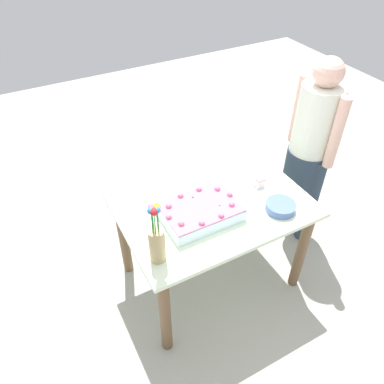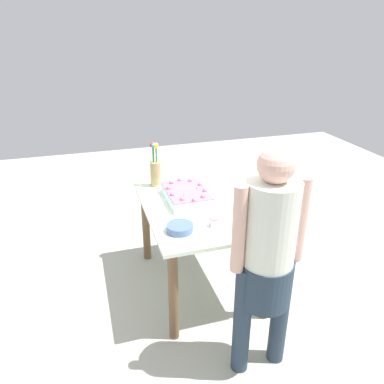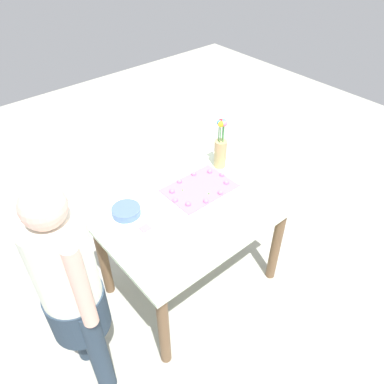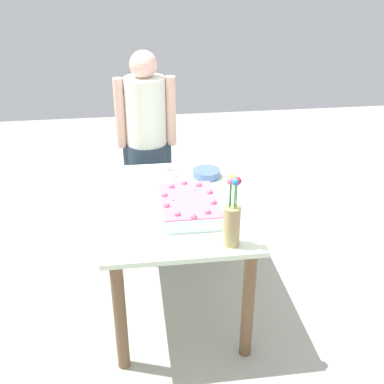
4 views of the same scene
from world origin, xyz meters
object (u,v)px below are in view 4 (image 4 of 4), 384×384
(sheet_cake, at_px, (189,206))
(cake_knife, at_px, (131,244))
(serving_plate_with_slice, at_px, (170,175))
(person_standing, at_px, (147,136))
(fruit_bowl, at_px, (207,173))
(flower_vase, at_px, (232,219))

(sheet_cake, distance_m, cake_knife, 0.45)
(serving_plate_with_slice, xyz_separation_m, cake_knife, (0.77, -0.28, -0.02))
(sheet_cake, height_order, cake_knife, sheet_cake)
(serving_plate_with_slice, xyz_separation_m, person_standing, (-0.54, -0.13, 0.08))
(sheet_cake, xyz_separation_m, person_standing, (-1.02, -0.19, 0.06))
(sheet_cake, distance_m, fruit_bowl, 0.50)
(sheet_cake, distance_m, flower_vase, 0.41)
(sheet_cake, relative_size, serving_plate_with_slice, 2.53)
(sheet_cake, height_order, serving_plate_with_slice, sheet_cake)
(serving_plate_with_slice, height_order, flower_vase, flower_vase)
(flower_vase, height_order, fruit_bowl, flower_vase)
(fruit_bowl, distance_m, person_standing, 0.67)
(flower_vase, relative_size, fruit_bowl, 2.09)
(cake_knife, distance_m, fruit_bowl, 0.92)
(flower_vase, distance_m, fruit_bowl, 0.84)
(cake_knife, bearing_deg, flower_vase, 135.71)
(sheet_cake, height_order, fruit_bowl, sheet_cake)
(flower_vase, xyz_separation_m, fruit_bowl, (-0.83, 0.01, -0.12))
(serving_plate_with_slice, height_order, fruit_bowl, serving_plate_with_slice)
(fruit_bowl, bearing_deg, person_standing, -146.42)
(serving_plate_with_slice, bearing_deg, person_standing, -166.79)
(cake_knife, bearing_deg, person_standing, -133.17)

